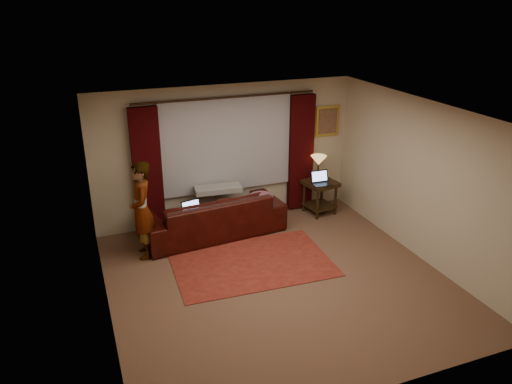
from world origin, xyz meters
TOP-DOWN VIEW (x-y plane):
  - floor at (0.00, 0.00)m, footprint 5.00×5.00m
  - ceiling at (0.00, 0.00)m, footprint 5.00×5.00m
  - wall_back at (0.00, 2.50)m, footprint 5.00×0.02m
  - wall_front at (0.00, -2.50)m, footprint 5.00×0.02m
  - wall_left at (-2.50, 0.00)m, footprint 0.02×5.00m
  - wall_right at (2.50, 0.00)m, footprint 0.02×5.00m
  - sheer_curtain at (0.00, 2.44)m, footprint 2.50×0.05m
  - drape_left at (-1.50, 2.39)m, footprint 0.50×0.14m
  - drape_right at (1.50, 2.39)m, footprint 0.50×0.14m
  - curtain_rod at (0.00, 2.39)m, footprint 0.04×0.04m
  - picture_frame at (2.10, 2.47)m, footprint 0.50×0.04m
  - sofa at (-0.48, 1.88)m, footprint 2.65×1.34m
  - throw_blanket at (-0.29, 2.15)m, footprint 0.88×0.42m
  - clothing_pile at (0.40, 1.78)m, footprint 0.57×0.47m
  - laptop_sofa at (-0.87, 1.64)m, footprint 0.43×0.46m
  - area_rug at (-0.19, 0.63)m, footprint 2.61×1.80m
  - end_table at (1.78, 2.03)m, footprint 0.67×0.67m
  - tiffany_lamp at (1.77, 2.15)m, footprint 0.36×0.36m
  - laptop_table at (1.71, 1.86)m, footprint 0.36×0.39m
  - person at (-1.77, 1.53)m, footprint 0.51×0.51m

SIDE VIEW (x-z plane):
  - floor at x=0.00m, z-range -0.01..0.00m
  - area_rug at x=-0.19m, z-range 0.00..0.01m
  - end_table at x=1.78m, z-range 0.00..0.67m
  - sofa at x=-0.48m, z-range 0.00..1.03m
  - clothing_pile at x=0.40m, z-range 0.52..0.73m
  - laptop_sofa at x=-0.87m, z-range 0.52..0.77m
  - laptop_table at x=1.71m, z-range 0.67..0.92m
  - person at x=-1.77m, z-range 0.00..1.65m
  - tiffany_lamp at x=1.77m, z-range 0.67..1.16m
  - throw_blanket at x=-0.29m, z-range 0.98..1.08m
  - drape_left at x=-1.50m, z-range 0.03..2.33m
  - drape_right at x=1.50m, z-range 0.03..2.33m
  - wall_back at x=0.00m, z-range 0.00..2.60m
  - wall_front at x=0.00m, z-range 0.00..2.60m
  - wall_left at x=-2.50m, z-range 0.00..2.60m
  - wall_right at x=2.50m, z-range 0.00..2.60m
  - sheer_curtain at x=0.00m, z-range 0.60..2.40m
  - picture_frame at x=2.10m, z-range 1.45..2.05m
  - curtain_rod at x=0.00m, z-range 0.68..4.08m
  - ceiling at x=0.00m, z-range 2.59..2.61m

